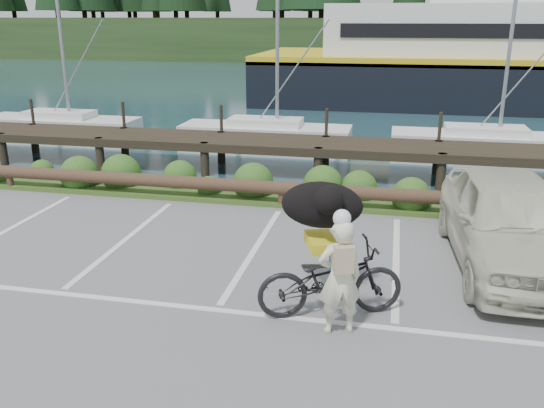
{
  "coord_description": "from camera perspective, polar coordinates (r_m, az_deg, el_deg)",
  "views": [
    {
      "loc": [
        2.39,
        -7.71,
        4.16
      ],
      "look_at": [
        0.44,
        1.47,
        1.1
      ],
      "focal_mm": 38.0,
      "sensor_mm": 36.0,
      "label": 1
    }
  ],
  "objects": [
    {
      "name": "ground",
      "position": [
        9.09,
        -4.71,
        -9.26
      ],
      "size": [
        72.0,
        72.0,
        0.0
      ],
      "primitive_type": "plane",
      "color": "#5D5D60"
    },
    {
      "name": "harbor_backdrop",
      "position": [
        86.31,
        11.05,
        14.99
      ],
      "size": [
        170.0,
        160.0,
        30.0
      ],
      "color": "#1B3842",
      "rests_on": "ground"
    },
    {
      "name": "vegetation_strip",
      "position": [
        13.86,
        1.51,
        0.8
      ],
      "size": [
        34.0,
        1.6,
        0.1
      ],
      "primitive_type": "cube",
      "color": "#3D5B21",
      "rests_on": "ground"
    },
    {
      "name": "log_rail",
      "position": [
        13.22,
        0.96,
        -0.29
      ],
      "size": [
        32.0,
        0.3,
        0.6
      ],
      "primitive_type": null,
      "color": "#443021",
      "rests_on": "ground"
    },
    {
      "name": "bicycle",
      "position": [
        8.39,
        5.81,
        -7.48
      ],
      "size": [
        2.25,
        1.42,
        1.12
      ],
      "primitive_type": "imported",
      "rotation": [
        0.0,
        0.0,
        1.92
      ],
      "color": "black",
      "rests_on": "ground"
    },
    {
      "name": "cyclist",
      "position": [
        7.84,
        6.72,
        -7.25
      ],
      "size": [
        0.7,
        0.58,
        1.65
      ],
      "primitive_type": "imported",
      "rotation": [
        0.0,
        0.0,
        3.49
      ],
      "color": "#EAEAC6",
      "rests_on": "ground"
    },
    {
      "name": "dog",
      "position": [
        8.67,
        4.95,
        -0.09
      ],
      "size": [
        0.99,
        1.37,
        0.71
      ],
      "primitive_type": "ellipsoid",
      "rotation": [
        0.0,
        0.0,
        1.92
      ],
      "color": "black",
      "rests_on": "bicycle"
    },
    {
      "name": "parked_car",
      "position": [
        10.73,
        22.48,
        -1.52
      ],
      "size": [
        2.25,
        4.92,
        1.64
      ],
      "primitive_type": "imported",
      "rotation": [
        0.0,
        0.0,
        0.07
      ],
      "color": "beige",
      "rests_on": "ground"
    }
  ]
}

